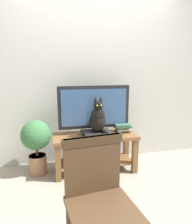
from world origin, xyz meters
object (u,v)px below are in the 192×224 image
object	(u,v)px
book_stack	(123,127)
potted_plant	(36,141)
tv_stand	(95,146)
cat	(98,119)
wooden_chair	(98,195)
media_box	(97,134)
tv	(94,109)

from	to	relation	value
book_stack	potted_plant	size ratio (longest dim) A/B	0.35
tv_stand	cat	world-z (taller)	cat
wooden_chair	book_stack	world-z (taller)	wooden_chair
tv_stand	media_box	xyz separation A→B (m)	(0.01, -0.07, 0.20)
tv_stand	tv	xyz separation A→B (m)	(0.00, 0.07, 0.51)
wooden_chair	tv	bearing A→B (deg)	79.47
media_box	wooden_chair	distance (m)	1.33
tv	wooden_chair	size ratio (longest dim) A/B	1.02
media_box	cat	distance (m)	0.21
tv_stand	media_box	bearing A→B (deg)	-77.19
wooden_chair	book_stack	size ratio (longest dim) A/B	3.68
media_box	book_stack	distance (m)	0.40
cat	book_stack	bearing A→B (deg)	17.40
potted_plant	tv	bearing A→B (deg)	-1.22
tv	media_box	distance (m)	0.34
potted_plant	book_stack	bearing A→B (deg)	-2.33
media_box	potted_plant	bearing A→B (deg)	168.84
tv	cat	bearing A→B (deg)	-84.06
potted_plant	cat	bearing A→B (deg)	-12.10
wooden_chair	book_stack	xyz separation A→B (m)	(0.67, 1.41, 0.03)
tv	media_box	bearing A→B (deg)	-83.92
cat	book_stack	size ratio (longest dim) A/B	1.79
tv_stand	wooden_chair	xyz separation A→B (m)	(-0.27, -1.36, 0.20)
tv_stand	wooden_chair	size ratio (longest dim) A/B	1.18
tv	cat	distance (m)	0.18
media_box	wooden_chair	xyz separation A→B (m)	(-0.28, -1.30, 0.00)
tv	cat	xyz separation A→B (m)	(0.02, -0.15, -0.10)
media_box	book_stack	bearing A→B (deg)	15.50
tv_stand	potted_plant	distance (m)	0.79
wooden_chair	tv_stand	bearing A→B (deg)	78.92
book_stack	potted_plant	xyz separation A→B (m)	(-1.18, 0.05, -0.12)
tv	wooden_chair	distance (m)	1.49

